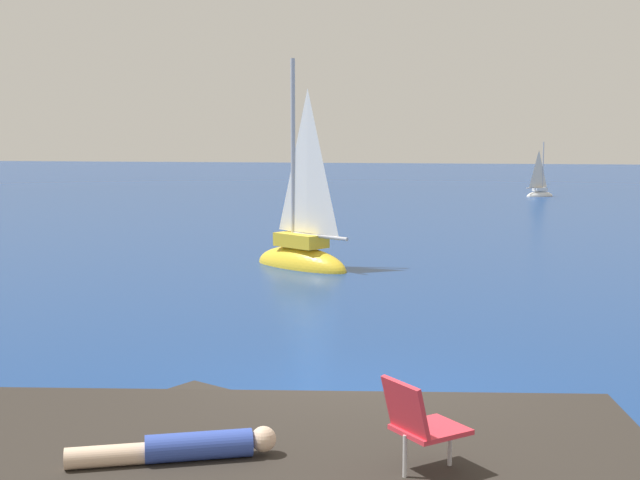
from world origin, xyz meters
TOP-DOWN VIEW (x-y plane):
  - ground_plane at (0.00, 0.00)m, footprint 160.00×160.00m
  - boulder_seaward at (-1.79, -1.38)m, footprint 0.94×0.85m
  - boulder_inland at (-1.60, -1.15)m, footprint 1.72×1.60m
  - sailboat_near at (-2.56, 10.66)m, footprint 2.96×2.54m
  - sailboat_far at (5.50, 35.17)m, footprint 1.64×1.35m
  - person_sunbather at (-1.13, -3.26)m, footprint 1.69×0.76m
  - beach_chair at (0.84, -3.23)m, footprint 0.76×0.75m

SIDE VIEW (x-z plane):
  - ground_plane at x=0.00m, z-range 0.00..0.00m
  - boulder_seaward at x=-1.79m, z-range -0.22..0.22m
  - boulder_inland at x=-1.60m, z-range -0.38..0.38m
  - sailboat_far at x=5.50m, z-range -1.36..1.70m
  - sailboat_near at x=-2.56m, z-range -2.49..3.09m
  - person_sunbather at x=-1.13m, z-range 0.55..0.80m
  - beach_chair at x=0.84m, z-range 0.61..1.40m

